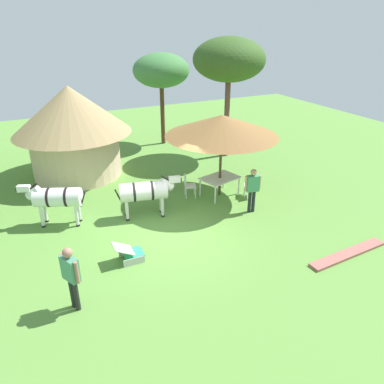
% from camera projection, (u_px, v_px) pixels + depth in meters
% --- Properties ---
extents(ground_plane, '(36.00, 36.00, 0.00)m').
position_uv_depth(ground_plane, '(174.00, 233.00, 11.79)').
color(ground_plane, '#598B3A').
extents(thatched_hut, '(4.86, 4.86, 3.84)m').
position_uv_depth(thatched_hut, '(73.00, 126.00, 15.28)').
color(thatched_hut, beige).
rests_on(thatched_hut, ground_plane).
extents(shade_umbrella, '(4.13, 4.13, 3.15)m').
position_uv_depth(shade_umbrella, '(222.00, 125.00, 13.16)').
color(shade_umbrella, '#4B3525').
rests_on(shade_umbrella, ground_plane).
extents(patio_dining_table, '(1.59, 1.28, 0.74)m').
position_uv_depth(patio_dining_table, '(220.00, 179.00, 14.06)').
color(patio_dining_table, silver).
rests_on(patio_dining_table, ground_plane).
extents(patio_chair_east_end, '(0.59, 0.59, 0.90)m').
position_uv_depth(patio_chair_east_end, '(252.00, 184.00, 14.02)').
color(patio_chair_east_end, silver).
rests_on(patio_chair_east_end, ground_plane).
extents(patio_chair_near_lawn, '(0.54, 0.55, 0.90)m').
position_uv_depth(patio_chair_near_lawn, '(188.00, 184.00, 13.99)').
color(patio_chair_near_lawn, white).
rests_on(patio_chair_near_lawn, ground_plane).
extents(guest_beside_umbrella, '(0.57, 0.30, 1.62)m').
position_uv_depth(guest_beside_umbrella, '(253.00, 187.00, 12.70)').
color(guest_beside_umbrella, black).
rests_on(guest_beside_umbrella, ground_plane).
extents(standing_watcher, '(0.39, 0.55, 1.69)m').
position_uv_depth(standing_watcher, '(71.00, 273.00, 8.33)').
color(standing_watcher, black).
rests_on(standing_watcher, ground_plane).
extents(striped_lounge_chair, '(0.83, 0.57, 0.60)m').
position_uv_depth(striped_lounge_chair, '(129.00, 253.00, 10.38)').
color(striped_lounge_chair, '#2B9F6F').
rests_on(striped_lounge_chair, ground_plane).
extents(zebra_nearest_camera, '(2.24, 0.98, 1.47)m').
position_uv_depth(zebra_nearest_camera, '(145.00, 191.00, 12.44)').
color(zebra_nearest_camera, silver).
rests_on(zebra_nearest_camera, ground_plane).
extents(zebra_by_umbrella, '(2.03, 1.14, 1.51)m').
position_uv_depth(zebra_by_umbrella, '(56.00, 198.00, 11.92)').
color(zebra_by_umbrella, silver).
rests_on(zebra_by_umbrella, ground_plane).
extents(acacia_tree_far_lawn, '(3.30, 3.30, 5.56)m').
position_uv_depth(acacia_tree_far_lawn, '(229.00, 60.00, 16.55)').
color(acacia_tree_far_lawn, brown).
rests_on(acacia_tree_far_lawn, ground_plane).
extents(acacia_tree_right_background, '(2.87, 2.87, 4.71)m').
position_uv_depth(acacia_tree_right_background, '(161.00, 71.00, 18.65)').
color(acacia_tree_right_background, '#4C321D').
rests_on(acacia_tree_right_background, ground_plane).
extents(brick_patio_kerb, '(2.81, 0.50, 0.08)m').
position_uv_depth(brick_patio_kerb, '(348.00, 254.00, 10.70)').
color(brick_patio_kerb, '#A05B51').
rests_on(brick_patio_kerb, ground_plane).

